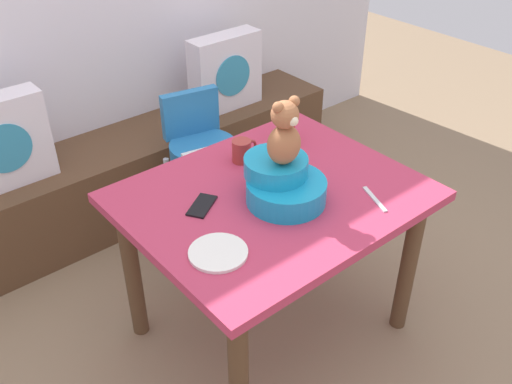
% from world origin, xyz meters
% --- Properties ---
extents(ground_plane, '(8.00, 8.00, 0.00)m').
position_xyz_m(ground_plane, '(0.00, 0.00, 0.00)').
color(ground_plane, '#8C7256').
extents(window_bench, '(2.60, 0.44, 0.46)m').
position_xyz_m(window_bench, '(0.00, 1.20, 0.23)').
color(window_bench, brown).
rests_on(window_bench, ground_plane).
extents(pillow_floral_left, '(0.44, 0.15, 0.44)m').
position_xyz_m(pillow_floral_left, '(-0.64, 1.18, 0.68)').
color(pillow_floral_left, silver).
rests_on(pillow_floral_left, window_bench).
extents(pillow_floral_right, '(0.44, 0.15, 0.44)m').
position_xyz_m(pillow_floral_right, '(0.67, 1.18, 0.68)').
color(pillow_floral_right, silver).
rests_on(pillow_floral_right, window_bench).
extents(dining_table, '(1.10, 0.90, 0.74)m').
position_xyz_m(dining_table, '(0.00, 0.00, 0.62)').
color(dining_table, '#B73351').
rests_on(dining_table, ground_plane).
extents(highchair, '(0.38, 0.49, 0.79)m').
position_xyz_m(highchair, '(0.20, 0.76, 0.52)').
color(highchair, '#2672B2').
rests_on(highchair, ground_plane).
extents(infant_seat_teal, '(0.30, 0.33, 0.16)m').
position_xyz_m(infant_seat_teal, '(0.00, -0.05, 0.81)').
color(infant_seat_teal, '#1792C3').
rests_on(infant_seat_teal, dining_table).
extents(teddy_bear, '(0.13, 0.12, 0.25)m').
position_xyz_m(teddy_bear, '(0.00, -0.06, 1.02)').
color(teddy_bear, '#A4643D').
rests_on(teddy_bear, infant_seat_teal).
extents(ketchup_bottle, '(0.07, 0.07, 0.18)m').
position_xyz_m(ketchup_bottle, '(0.32, 0.27, 0.83)').
color(ketchup_bottle, red).
rests_on(ketchup_bottle, dining_table).
extents(coffee_mug, '(0.12, 0.08, 0.09)m').
position_xyz_m(coffee_mug, '(0.06, 0.26, 0.79)').
color(coffee_mug, '#9E332D').
rests_on(coffee_mug, dining_table).
extents(dinner_plate_near, '(0.20, 0.20, 0.01)m').
position_xyz_m(dinner_plate_near, '(-0.38, -0.16, 0.75)').
color(dinner_plate_near, white).
rests_on(dinner_plate_near, dining_table).
extents(cell_phone, '(0.16, 0.14, 0.01)m').
position_xyz_m(cell_phone, '(-0.26, 0.10, 0.74)').
color(cell_phone, black).
rests_on(cell_phone, dining_table).
extents(table_fork, '(0.08, 0.16, 0.01)m').
position_xyz_m(table_fork, '(0.26, -0.28, 0.74)').
color(table_fork, silver).
rests_on(table_fork, dining_table).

